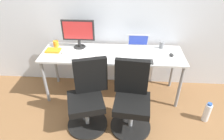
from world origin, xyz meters
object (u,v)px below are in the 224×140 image
Objects in this scene: open_laptop at (138,47)px; coffee_mug at (56,44)px; office_chair_left at (88,98)px; desktop_monitor at (78,32)px; office_chair_right at (131,100)px; water_bottle_on_floor at (207,112)px.

coffee_mug is at bearing 178.53° from open_laptop.
open_laptop reaches higher than office_chair_left.
desktop_monitor is 0.42m from coffee_mug.
office_chair_right is 3.03× the size of open_laptop.
office_chair_left is 1.08m from coffee_mug.
open_laptop is at bearing 83.15° from office_chair_right.
water_bottle_on_floor is at bearing -17.02° from coffee_mug.
office_chair_left is 1.96× the size of desktop_monitor.
coffee_mug is (-1.26, 0.03, -0.01)m from open_laptop.
open_laptop is (0.09, 0.77, 0.37)m from office_chair_right.
office_chair_right is 0.87m from open_laptop.
office_chair_left is 0.56m from office_chair_right.
office_chair_left is at bearing -175.37° from water_bottle_on_floor.
office_chair_right is 1.27m from desktop_monitor.
coffee_mug is at bearing 179.22° from desktop_monitor.
water_bottle_on_floor is 0.65× the size of desktop_monitor.
open_laptop is 1.26m from coffee_mug.
desktop_monitor is (-1.85, 0.67, 0.85)m from water_bottle_on_floor.
office_chair_right is at bearing -96.85° from open_laptop.
office_chair_left is 1.00× the size of office_chair_right.
desktop_monitor is 1.55× the size of open_laptop.
desktop_monitor is at bearing 159.98° from water_bottle_on_floor.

